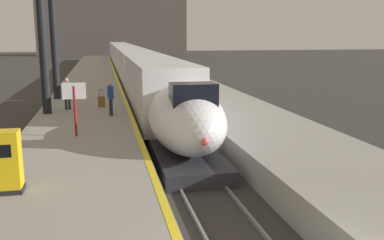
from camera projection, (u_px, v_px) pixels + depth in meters
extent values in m
cube|color=gray|center=(89.00, 99.00, 30.56)|extent=(4.80, 110.00, 1.05)
cube|color=gray|center=(200.00, 96.00, 32.18)|extent=(4.80, 110.00, 1.05)
cube|color=yellow|center=(121.00, 91.00, 30.91)|extent=(0.20, 107.80, 0.01)
cube|color=slate|center=(133.00, 98.00, 33.95)|extent=(0.08, 110.00, 0.12)
cube|color=slate|center=(152.00, 98.00, 34.25)|extent=(0.08, 110.00, 0.12)
ellipsoid|color=silver|center=(185.00, 118.00, 16.63)|extent=(2.78, 6.55, 2.56)
cube|color=#28282D|center=(187.00, 159.00, 16.61)|extent=(2.46, 5.57, 0.55)
cube|color=black|center=(193.00, 96.00, 15.00)|extent=(1.59, 1.00, 0.90)
sphere|color=#F24C4C|center=(205.00, 142.00, 13.59)|extent=(0.28, 0.28, 0.28)
cube|color=silver|center=(156.00, 86.00, 25.19)|extent=(2.90, 14.00, 3.05)
cube|color=black|center=(132.00, 77.00, 24.79)|extent=(0.04, 11.90, 0.80)
cube|color=black|center=(180.00, 76.00, 25.36)|extent=(0.04, 11.90, 0.80)
cube|color=silver|center=(157.00, 107.00, 25.44)|extent=(2.92, 13.30, 0.24)
cube|color=black|center=(168.00, 132.00, 21.24)|extent=(2.03, 2.20, 0.56)
cube|color=black|center=(149.00, 104.00, 29.84)|extent=(2.03, 2.20, 0.56)
cube|color=silver|center=(135.00, 66.00, 41.12)|extent=(2.90, 18.00, 3.05)
cube|color=black|center=(120.00, 60.00, 40.73)|extent=(0.04, 15.84, 0.80)
cube|color=black|center=(149.00, 60.00, 41.30)|extent=(0.04, 15.84, 0.80)
cube|color=black|center=(141.00, 93.00, 35.60)|extent=(2.03, 2.20, 0.56)
cube|color=black|center=(131.00, 78.00, 47.35)|extent=(2.03, 2.20, 0.56)
cube|color=silver|center=(124.00, 56.00, 58.98)|extent=(2.90, 18.00, 3.05)
cube|color=black|center=(114.00, 53.00, 58.59)|extent=(0.04, 15.84, 0.80)
cube|color=black|center=(135.00, 52.00, 59.16)|extent=(0.04, 15.84, 0.80)
cube|color=black|center=(127.00, 73.00, 53.46)|extent=(2.03, 2.20, 0.56)
cube|color=black|center=(123.00, 66.00, 65.21)|extent=(2.03, 2.20, 0.56)
cube|color=silver|center=(119.00, 51.00, 76.84)|extent=(2.90, 18.00, 3.05)
cube|color=black|center=(111.00, 48.00, 76.45)|extent=(0.04, 15.84, 0.80)
cube|color=black|center=(127.00, 48.00, 77.02)|extent=(0.04, 15.84, 0.80)
cube|color=black|center=(121.00, 64.00, 71.31)|extent=(2.03, 2.20, 0.56)
cube|color=black|center=(118.00, 60.00, 83.07)|extent=(2.03, 2.20, 0.56)
cylinder|color=black|center=(42.00, 27.00, 21.11)|extent=(0.44, 0.44, 8.65)
cylinder|color=black|center=(53.00, 23.00, 26.15)|extent=(0.44, 0.44, 9.29)
cylinder|color=#23232D|center=(69.00, 101.00, 23.11)|extent=(0.13, 0.13, 0.85)
cylinder|color=#23232D|center=(66.00, 102.00, 23.04)|extent=(0.13, 0.13, 0.85)
cube|color=gray|center=(67.00, 88.00, 22.93)|extent=(0.42, 0.29, 0.62)
cylinder|color=gray|center=(72.00, 89.00, 23.03)|extent=(0.09, 0.09, 0.58)
cylinder|color=gray|center=(62.00, 89.00, 22.85)|extent=(0.09, 0.09, 0.58)
sphere|color=tan|center=(66.00, 80.00, 22.85)|extent=(0.22, 0.22, 0.22)
cylinder|color=#23232D|center=(111.00, 107.00, 21.23)|extent=(0.13, 0.13, 0.85)
cylinder|color=#23232D|center=(110.00, 107.00, 21.38)|extent=(0.13, 0.13, 0.85)
cube|color=#1E478C|center=(110.00, 92.00, 21.16)|extent=(0.31, 0.42, 0.62)
cylinder|color=#1E478C|center=(112.00, 94.00, 20.96)|extent=(0.09, 0.09, 0.58)
cylinder|color=#1E478C|center=(109.00, 93.00, 21.38)|extent=(0.09, 0.09, 0.58)
sphere|color=tan|center=(110.00, 84.00, 21.08)|extent=(0.22, 0.22, 0.22)
cube|color=brown|center=(102.00, 102.00, 23.86)|extent=(0.40, 0.22, 0.60)
cylinder|color=#262628|center=(99.00, 93.00, 23.75)|extent=(0.02, 0.02, 0.36)
cylinder|color=#262628|center=(103.00, 93.00, 23.79)|extent=(0.02, 0.02, 0.36)
cube|color=#262628|center=(101.00, 90.00, 23.73)|extent=(0.22, 0.03, 0.02)
cube|color=yellow|center=(6.00, 162.00, 10.84)|extent=(0.70, 0.56, 1.60)
cube|color=black|center=(2.00, 151.00, 10.50)|extent=(0.40, 0.02, 0.32)
cube|color=black|center=(9.00, 190.00, 10.98)|extent=(0.76, 0.62, 0.12)
cylinder|color=maroon|center=(75.00, 111.00, 16.87)|extent=(0.10, 0.10, 2.00)
cube|color=white|center=(74.00, 91.00, 16.71)|extent=(0.90, 0.06, 0.64)
cube|color=#4C4742|center=(113.00, 26.00, 104.28)|extent=(36.00, 2.00, 14.00)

